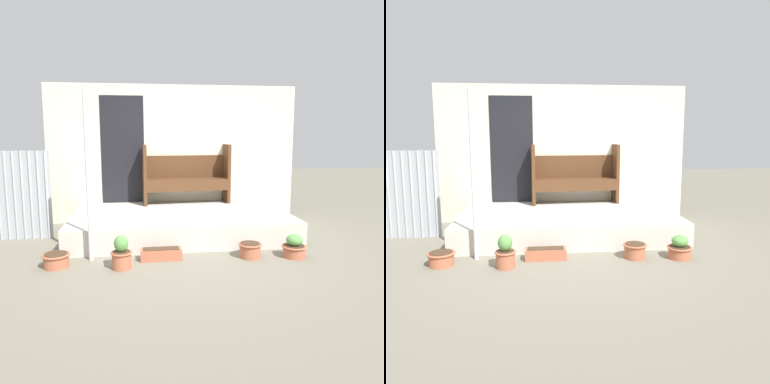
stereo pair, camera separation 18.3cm
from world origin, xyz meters
The scene contains 10 objects.
ground_plane centered at (0.00, 0.00, 0.00)m, with size 24.00×24.00×0.00m, color #706B5B.
porch_slab centered at (0.06, 1.05, 0.19)m, with size 3.56×2.10×0.37m.
house_wall centered at (0.02, 2.13, 1.30)m, with size 4.76×0.08×2.60m.
support_post centered at (-1.27, -0.13, 1.12)m, with size 0.06×0.06×2.25m.
bench centered at (0.26, 1.88, 0.92)m, with size 1.65×0.49×1.11m.
flower_pot_left centered at (-1.69, -0.33, 0.10)m, with size 0.36×0.36×0.18m.
flower_pot_middle centered at (-0.85, -0.50, 0.19)m, with size 0.28×0.28×0.44m.
flower_pot_right centered at (0.88, -0.30, 0.11)m, with size 0.33×0.33×0.20m.
flower_pot_far_right centered at (1.49, -0.37, 0.14)m, with size 0.34×0.34×0.32m.
planter_box_rect centered at (-0.34, -0.23, 0.08)m, with size 0.55×0.19×0.16m.
Camera 2 is at (-0.41, -5.13, 1.70)m, focal length 35.00 mm.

